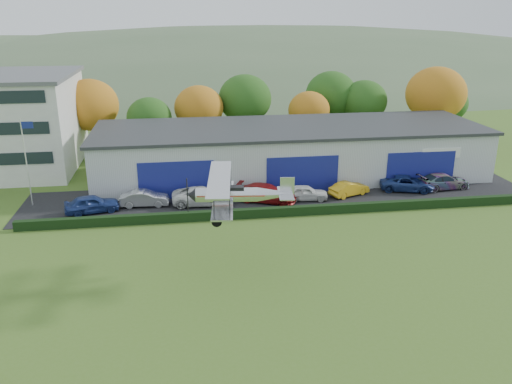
{
  "coord_description": "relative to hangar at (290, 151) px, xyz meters",
  "views": [
    {
      "loc": [
        -6.45,
        -24.99,
        16.73
      ],
      "look_at": [
        -1.19,
        10.62,
        4.25
      ],
      "focal_mm": 36.79,
      "sensor_mm": 36.0,
      "label": 1
    }
  ],
  "objects": [
    {
      "name": "car_7",
      "position": [
        14.09,
        -6.99,
        -1.85
      ],
      "size": [
        5.38,
        2.58,
        1.51
      ],
      "primitive_type": "imported",
      "rotation": [
        0.0,
        0.0,
        1.66
      ],
      "color": "gray",
      "rests_on": "apron"
    },
    {
      "name": "tree_belt",
      "position": [
        -4.15,
        12.64,
        2.95
      ],
      "size": [
        75.7,
        13.22,
        10.12
      ],
      "color": "#3D2614",
      "rests_on": "ground"
    },
    {
      "name": "ground",
      "position": [
        -5.0,
        -27.98,
        -2.66
      ],
      "size": [
        300.0,
        300.0,
        0.0
      ],
      "primitive_type": "plane",
      "color": "#486B21",
      "rests_on": "ground"
    },
    {
      "name": "car_1",
      "position": [
        -14.9,
        -7.68,
        -1.89
      ],
      "size": [
        4.39,
        1.65,
        1.43
      ],
      "primitive_type": "imported",
      "rotation": [
        0.0,
        0.0,
        1.54
      ],
      "color": "silver",
      "rests_on": "apron"
    },
    {
      "name": "hedge",
      "position": [
        -2.0,
        -11.78,
        -2.26
      ],
      "size": [
        46.0,
        0.6,
        0.8
      ],
      "primitive_type": "cube",
      "color": "black",
      "rests_on": "ground"
    },
    {
      "name": "car_0",
      "position": [
        -19.34,
        -8.64,
        -1.82
      ],
      "size": [
        4.91,
        2.84,
        1.57
      ],
      "primitive_type": "imported",
      "rotation": [
        0.0,
        0.0,
        1.8
      ],
      "color": "navy",
      "rests_on": "apron"
    },
    {
      "name": "car_3",
      "position": [
        -3.86,
        -8.12,
        -1.8
      ],
      "size": [
        6.0,
        4.23,
        1.61
      ],
      "primitive_type": "imported",
      "rotation": [
        0.0,
        0.0,
        1.17
      ],
      "color": "maroon",
      "rests_on": "apron"
    },
    {
      "name": "car_5",
      "position": [
        4.2,
        -7.63,
        -1.94
      ],
      "size": [
        4.26,
        2.92,
        1.33
      ],
      "primitive_type": "imported",
      "rotation": [
        0.0,
        0.0,
        1.99
      ],
      "color": "gold",
      "rests_on": "apron"
    },
    {
      "name": "car_2",
      "position": [
        -9.64,
        -7.97,
        -1.82
      ],
      "size": [
        5.72,
        2.81,
        1.56
      ],
      "primitive_type": "imported",
      "rotation": [
        0.0,
        0.0,
        1.53
      ],
      "color": "silver",
      "rests_on": "apron"
    },
    {
      "name": "car_6",
      "position": [
        10.27,
        -7.01,
        -1.88
      ],
      "size": [
        5.68,
        3.73,
        1.45
      ],
      "primitive_type": "imported",
      "rotation": [
        0.0,
        0.0,
        1.3
      ],
      "color": "navy",
      "rests_on": "apron"
    },
    {
      "name": "apron",
      "position": [
        -2.0,
        -6.98,
        -2.63
      ],
      "size": [
        48.0,
        9.0,
        0.05
      ],
      "primitive_type": "cube",
      "color": "black",
      "rests_on": "ground"
    },
    {
      "name": "biplane",
      "position": [
        -8.05,
        -20.84,
        2.8
      ],
      "size": [
        7.03,
        8.07,
        3.01
      ],
      "rotation": [
        0.0,
        0.0,
        -0.11
      ],
      "color": "silver"
    },
    {
      "name": "distant_hills",
      "position": [
        -9.38,
        112.02,
        -15.7
      ],
      "size": [
        430.0,
        196.0,
        56.0
      ],
      "color": "#4C6642",
      "rests_on": "ground"
    },
    {
      "name": "flagpole",
      "position": [
        -24.88,
        -5.98,
        2.13
      ],
      "size": [
        1.05,
        0.1,
        8.0
      ],
      "color": "silver",
      "rests_on": "ground"
    },
    {
      "name": "car_4",
      "position": [
        -0.19,
        -8.22,
        -1.9
      ],
      "size": [
        4.28,
        2.09,
        1.4
      ],
      "primitive_type": "imported",
      "rotation": [
        0.0,
        0.0,
        1.46
      ],
      "color": "silver",
      "rests_on": "apron"
    },
    {
      "name": "hangar",
      "position": [
        0.0,
        0.0,
        0.0
      ],
      "size": [
        40.6,
        12.6,
        5.3
      ],
      "color": "#B2B7BC",
      "rests_on": "ground"
    }
  ]
}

